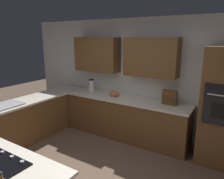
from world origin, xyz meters
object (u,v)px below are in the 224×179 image
Objects in this scene: blender at (91,87)px; spice_rack at (170,98)px; sink_unit at (3,106)px; mixing_bowl at (114,93)px.

spice_rack is at bearing -178.87° from blender.
blender is (-0.78, -1.78, 0.12)m from sink_unit.
mixing_bowl is (-1.43, -1.78, 0.04)m from sink_unit.
sink_unit is 2.43× the size of spice_rack.
sink_unit is at bearing 66.38° from blender.
mixing_bowl is at bearing -128.75° from sink_unit.
sink_unit is 2.28m from mixing_bowl.
blender is 1.90m from spice_rack.
blender is 1.39× the size of mixing_bowl.
mixing_bowl is at bearing -180.00° from blender.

